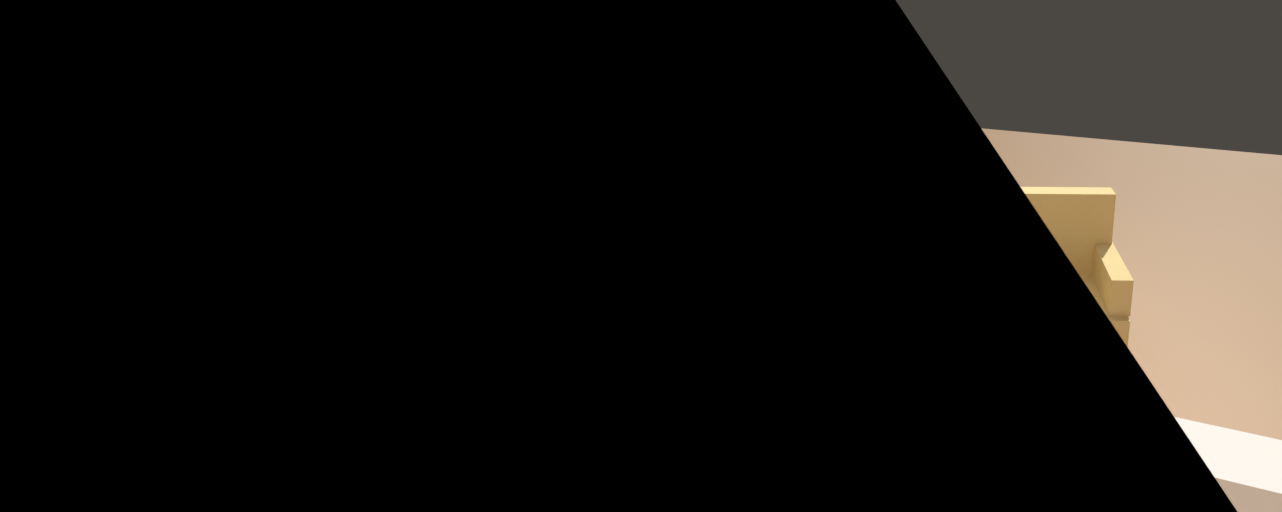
# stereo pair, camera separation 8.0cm
# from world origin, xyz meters

# --- Properties ---
(ground) EXTENTS (12.00, 12.00, 0.00)m
(ground) POSITION_xyz_m (0.00, 0.00, 0.00)
(ground) COLOR brown
(armchair) EXTENTS (0.89, 0.90, 0.87)m
(armchair) POSITION_xyz_m (-0.48, 0.29, 0.36)
(armchair) COLOR tan
(armchair) RESTS_ON ground
(laptop_desk) EXTENTS (0.56, 0.44, 0.48)m
(laptop_desk) POSITION_xyz_m (0.30, 0.99, 0.42)
(laptop_desk) COLOR olive
(laptop_desk) RESTS_ON ground
(laptop) EXTENTS (0.35, 0.29, 0.21)m
(laptop) POSITION_xyz_m (0.30, 1.03, 0.53)
(laptop) COLOR silver
(laptop) RESTS_ON laptop_desk
(wicker_hamper) EXTENTS (0.45, 0.45, 0.48)m
(wicker_hamper) POSITION_xyz_m (0.44, -0.10, 0.24)
(wicker_hamper) COLOR brown
(wicker_hamper) RESTS_ON ground
(book_stack_hamper) EXTENTS (0.27, 0.21, 0.09)m
(book_stack_hamper) POSITION_xyz_m (0.43, -0.09, 0.53)
(book_stack_hamper) COLOR #338C4C
(book_stack_hamper) RESTS_ON wicker_hamper
(yellow_mug) EXTENTS (0.08, 0.08, 0.10)m
(yellow_mug) POSITION_xyz_m (0.48, -0.06, 0.62)
(yellow_mug) COLOR #D8D866
(yellow_mug) RESTS_ON book_stack_hamper
(tv_remote) EXTENTS (0.05, 0.16, 0.02)m
(tv_remote) POSITION_xyz_m (0.54, -0.18, 0.49)
(tv_remote) COLOR #262628
(tv_remote) RESTS_ON wicker_hamper
(ottoman) EXTENTS (0.40, 0.40, 0.36)m
(ottoman) POSITION_xyz_m (0.90, -0.26, 0.31)
(ottoman) COLOR tan
(ottoman) RESTS_ON ground
(circular_rug) EXTENTS (1.12, 1.12, 0.01)m
(circular_rug) POSITION_xyz_m (0.74, 0.89, 0.01)
(circular_rug) COLOR beige
(circular_rug) RESTS_ON ground
(pet_bowl_steel) EXTENTS (0.20, 0.20, 0.05)m
(pet_bowl_steel) POSITION_xyz_m (2.27, -0.07, 0.03)
(pet_bowl_steel) COLOR silver
(pet_bowl_steel) RESTS_ON ground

